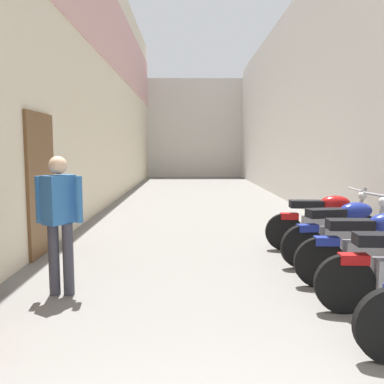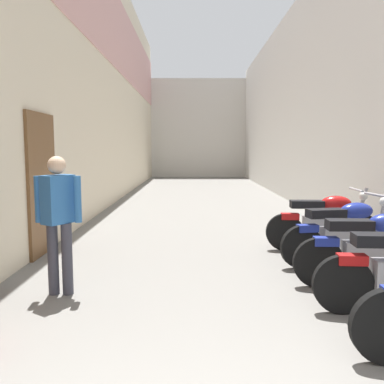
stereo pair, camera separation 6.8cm
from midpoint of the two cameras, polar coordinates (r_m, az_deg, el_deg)
The scene contains 8 objects.
ground_plane at distance 10.25m, azimuth 2.18°, elevation -3.11°, with size 38.88×38.88×0.00m, color slate.
building_left at distance 12.49m, azimuth -12.12°, elevation 15.52°, with size 0.45×22.88×7.35m.
building_right at distance 12.62m, azimuth 15.56°, elevation 12.18°, with size 0.45×22.88×6.04m.
building_far_end at distance 24.58m, azimuth 0.91°, elevation 8.91°, with size 8.44×2.00×5.64m, color beige.
motorcycle_fourth at distance 5.26m, azimuth 24.57°, elevation -7.04°, with size 1.85×0.58×1.04m.
motorcycle_fifth at distance 6.08m, azimuth 21.03°, elevation -5.17°, with size 1.84×0.58×1.04m.
motorcycle_sixth at distance 6.86m, azimuth 18.49°, elevation -3.81°, with size 1.85×0.58×1.04m.
pedestrian_mid_alley at distance 4.74m, azimuth -17.97°, elevation -3.06°, with size 0.52×0.39×1.57m.
Camera 2 is at (-0.36, -0.66, 1.65)m, focal length 37.74 mm.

